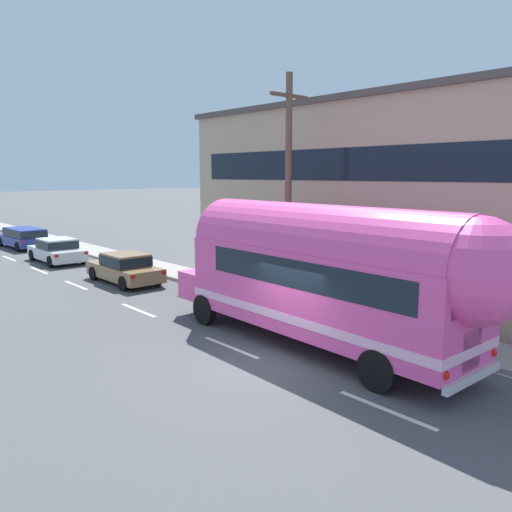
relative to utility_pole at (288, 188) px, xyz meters
The scene contains 9 objects.
ground_plane 7.47m from the utility_pole, 138.96° to the right, with size 300.00×300.00×0.00m, color #4C4C4F.
lane_markings 10.12m from the utility_pole, 101.85° to the left, with size 3.92×80.00×0.01m.
sidewalk_slab 7.46m from the utility_pole, 87.42° to the left, with size 2.04×90.00×0.15m, color gray.
roadside_building 6.55m from the utility_pole, ahead, with size 10.00×17.30×7.84m.
utility_pole is the anchor object (origin of this frame).
painted_bus 5.48m from the utility_pole, 121.83° to the right, with size 2.80×11.50×4.12m.
car_lead 9.10m from the utility_pole, 108.29° to the left, with size 1.88×4.43×1.37m.
car_second 16.18m from the utility_pole, 100.55° to the left, with size 2.00×4.40×1.37m.
car_third 23.07m from the utility_pole, 96.16° to the left, with size 2.13×4.81×1.37m.
Camera 1 is at (-8.77, -9.23, 4.93)m, focal length 35.59 mm.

